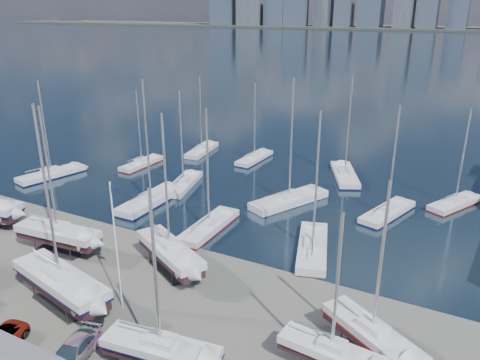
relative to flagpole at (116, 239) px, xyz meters
The scene contains 23 objects.
ground 6.96m from the flagpole, 128.34° to the left, with size 1400.00×1400.00×0.00m, color #605E59.
water 311.94m from the flagpole, 90.27° to the left, with size 1400.00×600.00×0.40m, color #182437.
far_shore 571.89m from the flagpole, 90.15° to the left, with size 1400.00×80.00×2.20m, color #2D332D.
sailboat_cradle_2 13.98m from the flagpole, 160.02° to the left, with size 9.62×3.45×15.43m.
sailboat_cradle_3 6.88m from the flagpole, 157.58° to the right, with size 11.26×5.29×17.44m.
sailboat_cradle_4 8.15m from the flagpole, 89.09° to the left, with size 9.67×6.72×15.55m.
sailboat_cradle_5 10.03m from the flagpole, 31.51° to the right, with size 8.76×3.44×13.94m.
sailboat_cradle_6 20.97m from the flagpole, 10.28° to the left, with size 8.45×6.48×13.86m.
sailboat_cradle_7 18.66m from the flagpole, ahead, with size 7.56×2.72×12.38m.
sailboat_moored_0 37.99m from the flagpole, 147.22° to the left, with size 5.12×10.51×15.14m.
sailboat_moored_1 38.87m from the flagpole, 126.53° to the left, with size 2.67×8.65×12.82m.
sailboat_moored_2 45.90m from the flagpole, 113.62° to the left, with size 3.90×9.55×14.00m.
sailboat_moored_3 23.36m from the flagpole, 121.80° to the left, with size 3.25×11.32×16.89m.
sailboat_moored_4 29.25m from the flagpole, 113.85° to the left, with size 4.89×9.88×14.38m.
sailboat_moored_5 43.01m from the flagpole, 100.78° to the left, with size 2.96×9.13×13.49m.
sailboat_moored_6 17.26m from the flagpole, 94.05° to the left, with size 2.91×9.98×14.87m.
sailboat_moored_7 28.45m from the flagpole, 81.52° to the left, with size 7.78×11.52×17.03m.
sailboat_moored_8 41.71m from the flagpole, 79.14° to the left, with size 7.08×10.91×15.89m.
sailboat_moored_9 21.03m from the flagpole, 56.50° to the left, with size 5.87×10.80×15.71m.
sailboat_moored_10 34.33m from the flagpole, 61.31° to the left, with size 5.39×9.98×14.38m.
sailboat_moored_11 43.89m from the flagpole, 57.53° to the left, with size 6.31×9.06×13.32m.
car_d 8.87m from the flagpole, 79.83° to the right, with size 2.16×5.30×1.54m, color gray.
flagpole is the anchor object (origin of this frame).
Camera 1 is at (26.05, -37.07, 24.06)m, focal length 35.00 mm.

